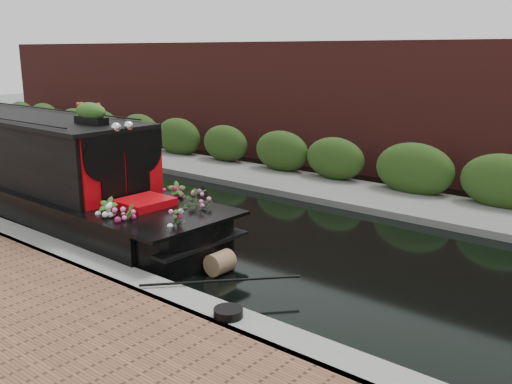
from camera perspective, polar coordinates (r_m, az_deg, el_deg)
The scene contains 8 objects.
ground at distance 12.38m, azimuth -4.05°, elevation -3.55°, with size 80.00×80.00×0.00m, color black.
near_bank_coping at distance 10.40m, azimuth -16.80°, elevation -7.65°, with size 40.00×0.60×0.50m, color gray.
far_bank_path at distance 15.57m, azimuth 6.66°, elevation 0.07°, with size 40.00×2.40×0.34m, color slate.
far_hedge at distance 16.32m, azimuth 8.39°, elevation 0.66°, with size 40.00×1.10×2.80m, color #264216.
far_brick_wall at distance 18.10m, azimuth 11.86°, elevation 1.84°, with size 40.00×1.00×8.00m, color #54201C.
narrowboat at distance 15.01m, azimuth -23.01°, elevation 1.95°, with size 12.65×2.43×2.95m.
rope_fender at distance 9.85m, azimuth -3.61°, elevation -7.06°, with size 0.39×0.39×0.44m, color #826344.
coiled_mooring_rope at distance 7.82m, azimuth -2.79°, elevation -11.97°, with size 0.40×0.40×0.12m, color black.
Camera 1 is at (8.18, -8.51, 3.74)m, focal length 40.00 mm.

